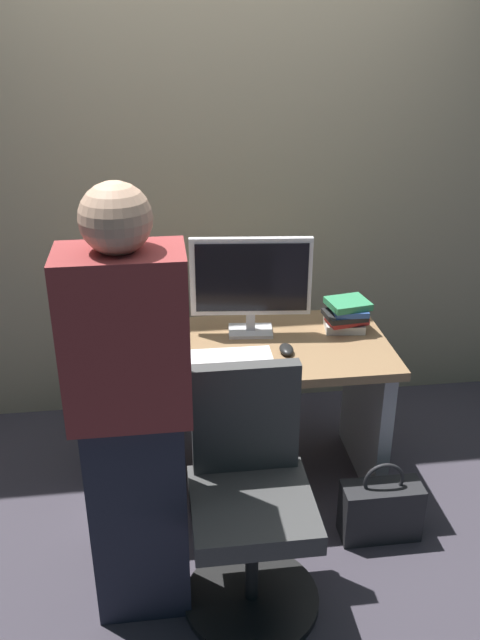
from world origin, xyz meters
name	(u,v)px	position (x,y,z in m)	size (l,w,h in m)	color
ground_plane	(239,478)	(0.00, 0.00, 0.00)	(9.00, 9.00, 0.00)	#3D3842
wall_back	(219,136)	(0.00, 0.78, 1.50)	(6.40, 0.10, 3.00)	tan
desk	(239,390)	(0.00, 0.00, 0.50)	(1.34, 0.66, 0.72)	#93704C
office_chair	(250,504)	(-0.05, -0.69, 0.43)	(0.52, 0.52, 0.94)	black
person_at_desk	(132,417)	(-0.45, -0.69, 0.84)	(0.40, 0.24, 1.64)	#262838
monitor	(251,281)	(0.07, 0.12, 0.98)	(0.54, 0.16, 0.46)	silver
keyboard	(221,357)	(-0.09, -0.11, 0.73)	(0.43, 0.13, 0.02)	white
mouse	(286,349)	(0.20, -0.09, 0.74)	(0.06, 0.10, 0.03)	black
cup_near_keyboard	(134,361)	(-0.45, -0.17, 0.77)	(0.06, 0.06, 0.09)	#3372B2
cup_by_monitor	(146,323)	(-0.40, 0.20, 0.77)	(0.07, 0.07, 0.08)	white
book_stack	(346,315)	(0.51, 0.10, 0.80)	(0.21, 0.19, 0.15)	white
handbag	(381,510)	(0.55, -0.46, 0.14)	(0.34, 0.14, 0.38)	#262628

